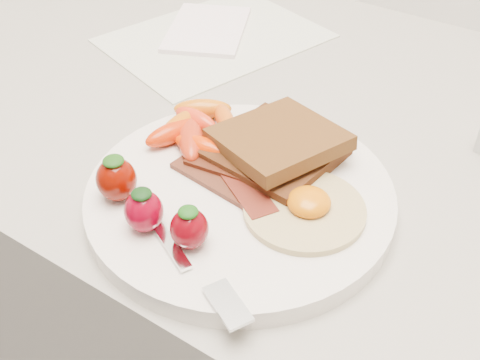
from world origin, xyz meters
The scene contains 10 objects.
plate centered at (-0.02, 1.54, 0.91)m, with size 0.27×0.27×0.02m, color white.
toast_lower centered at (-0.02, 1.60, 0.93)m, with size 0.10×0.10×0.01m, color black.
toast_upper centered at (-0.01, 1.60, 0.94)m, with size 0.10×0.10×0.01m, color #4D2113.
fried_egg centered at (0.04, 1.55, 0.92)m, with size 0.12×0.12×0.02m.
bacon_strips centered at (-0.03, 1.55, 0.92)m, with size 0.12×0.07×0.01m.
baby_carrots centered at (-0.10, 1.58, 0.93)m, with size 0.10×0.11×0.02m.
strawberries centered at (-0.06, 1.47, 0.94)m, with size 0.12×0.05×0.04m.
fork centered at (0.00, 1.45, 0.92)m, with size 0.16×0.08×0.00m.
paper_sheet centered at (-0.22, 1.79, 0.90)m, with size 0.20×0.26×0.00m, color beige.
notepad centered at (-0.24, 1.80, 0.91)m, with size 0.10×0.14×0.01m, color white.
Camera 1 is at (0.20, 1.21, 1.26)m, focal length 45.00 mm.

